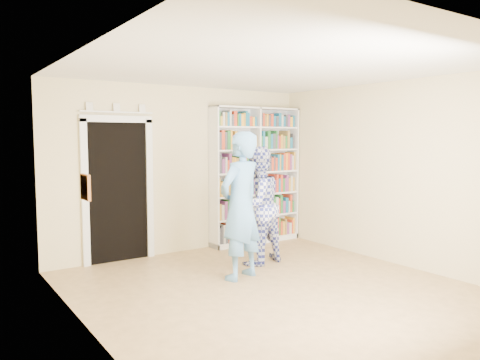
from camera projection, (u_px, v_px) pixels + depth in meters
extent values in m
plane|color=olive|center=(278.00, 292.00, 5.70)|extent=(5.00, 5.00, 0.00)
plane|color=white|center=(280.00, 67.00, 5.46)|extent=(5.00, 5.00, 0.00)
plane|color=beige|center=(183.00, 170.00, 7.64)|extent=(4.50, 0.00, 4.50)
plane|color=beige|center=(90.00, 195.00, 4.32)|extent=(0.00, 5.00, 5.00)
plane|color=beige|center=(399.00, 173.00, 6.84)|extent=(0.00, 5.00, 5.00)
cube|color=white|center=(255.00, 176.00, 8.28)|extent=(1.75, 0.33, 2.40)
cube|color=white|center=(255.00, 176.00, 8.28)|extent=(0.03, 0.33, 2.40)
cube|color=black|center=(118.00, 192.00, 7.04)|extent=(0.90, 0.03, 2.10)
cube|color=white|center=(85.00, 195.00, 6.75)|extent=(0.10, 0.06, 2.20)
cube|color=white|center=(150.00, 190.00, 7.31)|extent=(0.10, 0.06, 2.20)
cube|color=white|center=(117.00, 119.00, 6.93)|extent=(1.10, 0.06, 0.10)
cube|color=white|center=(117.00, 112.00, 6.91)|extent=(1.10, 0.08, 0.02)
cube|color=brown|center=(85.00, 187.00, 4.49)|extent=(0.03, 0.25, 0.25)
imported|color=#5890C4|center=(240.00, 206.00, 6.17)|extent=(0.82, 0.66, 1.95)
imported|color=navy|center=(257.00, 206.00, 6.90)|extent=(0.95, 0.80, 1.74)
cube|color=white|center=(267.00, 202.00, 6.79)|extent=(0.20, 0.03, 0.28)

